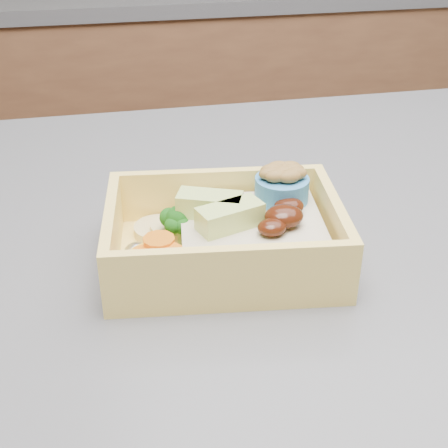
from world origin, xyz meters
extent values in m
cube|color=brown|center=(0.00, 1.20, 0.45)|extent=(3.20, 0.60, 0.90)
cube|color=#38383D|center=(0.00, -0.10, 0.90)|extent=(1.24, 0.84, 0.04)
cube|color=#FFD969|center=(0.08, -0.02, 0.92)|extent=(0.18, 0.14, 0.01)
cube|color=#FFD969|center=(0.08, 0.03, 0.95)|extent=(0.17, 0.03, 0.04)
cube|color=#FFD969|center=(0.07, -0.08, 0.95)|extent=(0.17, 0.03, 0.04)
cube|color=#FFD969|center=(0.16, -0.03, 0.95)|extent=(0.02, 0.11, 0.04)
cube|color=#FFD969|center=(-0.01, -0.01, 0.95)|extent=(0.02, 0.11, 0.04)
cube|color=tan|center=(0.10, -0.03, 0.94)|extent=(0.11, 0.11, 0.03)
ellipsoid|color=#341207|center=(0.12, -0.04, 0.96)|extent=(0.03, 0.03, 0.02)
ellipsoid|color=#341207|center=(0.13, -0.02, 0.96)|extent=(0.02, 0.02, 0.01)
ellipsoid|color=#341207|center=(0.11, -0.05, 0.96)|extent=(0.02, 0.02, 0.01)
cube|color=#C7E276|center=(0.08, -0.03, 0.96)|extent=(0.05, 0.03, 0.02)
cube|color=#C7E276|center=(0.07, -0.01, 0.96)|extent=(0.05, 0.04, 0.02)
cylinder|color=#7FA95B|center=(0.04, -0.01, 0.94)|extent=(0.01, 0.01, 0.02)
sphere|color=#175914|center=(0.04, -0.01, 0.95)|extent=(0.02, 0.02, 0.02)
sphere|color=#175914|center=(0.05, 0.00, 0.95)|extent=(0.02, 0.02, 0.02)
sphere|color=#175914|center=(0.04, 0.00, 0.95)|extent=(0.02, 0.02, 0.02)
sphere|color=#175914|center=(0.05, -0.01, 0.95)|extent=(0.01, 0.01, 0.01)
sphere|color=#175914|center=(0.04, -0.01, 0.95)|extent=(0.01, 0.01, 0.01)
sphere|color=#175914|center=(0.04, 0.00, 0.95)|extent=(0.01, 0.01, 0.01)
cylinder|color=gold|center=(0.02, -0.05, 0.94)|extent=(0.04, 0.04, 0.02)
cylinder|color=orange|center=(0.02, -0.04, 0.95)|extent=(0.02, 0.02, 0.00)
cylinder|color=orange|center=(0.02, -0.05, 0.95)|extent=(0.02, 0.02, 0.00)
cylinder|color=orange|center=(0.03, -0.05, 0.95)|extent=(0.02, 0.02, 0.00)
cylinder|color=orange|center=(0.03, -0.04, 0.95)|extent=(0.02, 0.02, 0.00)
cylinder|color=tan|center=(0.03, 0.01, 0.93)|extent=(0.04, 0.04, 0.01)
cylinder|color=tan|center=(0.04, 0.01, 0.94)|extent=(0.04, 0.04, 0.01)
ellipsoid|color=silver|center=(0.06, 0.02, 0.94)|extent=(0.02, 0.02, 0.02)
ellipsoid|color=silver|center=(0.01, -0.03, 0.94)|extent=(0.02, 0.02, 0.02)
cylinder|color=#377FBD|center=(0.13, 0.00, 0.96)|extent=(0.04, 0.04, 0.02)
ellipsoid|color=brown|center=(0.13, 0.00, 0.98)|extent=(0.02, 0.01, 0.01)
ellipsoid|color=brown|center=(0.14, 0.00, 0.98)|extent=(0.02, 0.01, 0.01)
ellipsoid|color=brown|center=(0.12, 0.01, 0.98)|extent=(0.02, 0.01, 0.01)
ellipsoid|color=brown|center=(0.13, -0.01, 0.98)|extent=(0.02, 0.01, 0.01)
ellipsoid|color=brown|center=(0.12, 0.00, 0.98)|extent=(0.02, 0.01, 0.01)
ellipsoid|color=brown|center=(0.14, 0.00, 0.98)|extent=(0.02, 0.01, 0.01)
ellipsoid|color=brown|center=(0.13, 0.01, 0.98)|extent=(0.02, 0.01, 0.01)
ellipsoid|color=brown|center=(0.13, 0.01, 0.98)|extent=(0.02, 0.01, 0.01)
ellipsoid|color=brown|center=(0.12, 0.00, 0.98)|extent=(0.02, 0.01, 0.01)
camera|label=1|loc=(0.00, -0.41, 1.18)|focal=50.00mm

